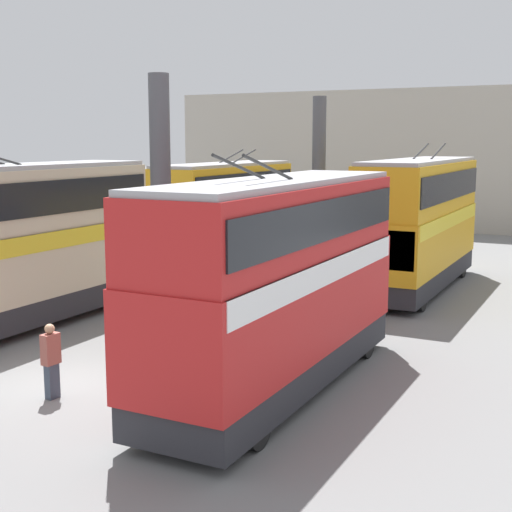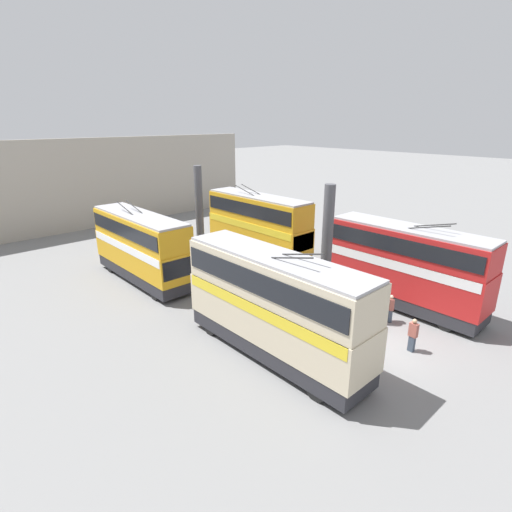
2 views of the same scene
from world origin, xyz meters
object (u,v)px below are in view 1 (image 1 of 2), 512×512
(bus_left_far, at_px, (419,216))
(person_aisle_foreground, at_px, (51,359))
(bus_right_near, at_px, (20,236))
(bus_left_near, at_px, (278,272))
(bus_right_mid, at_px, (226,207))
(person_by_left_row, at_px, (180,347))
(oil_drum, at_px, (239,275))

(bus_left_far, xyz_separation_m, person_aisle_foreground, (-15.95, 4.40, -2.00))
(bus_left_far, relative_size, bus_right_near, 0.98)
(bus_left_near, distance_m, bus_right_mid, 17.54)
(bus_left_far, relative_size, person_by_left_row, 6.05)
(bus_left_near, relative_size, person_by_left_row, 5.80)
(bus_right_mid, xyz_separation_m, oil_drum, (-4.14, -2.93, -2.32))
(bus_left_near, bearing_deg, bus_right_mid, 33.56)
(bus_left_far, distance_m, person_aisle_foreground, 16.67)
(person_aisle_foreground, relative_size, person_by_left_row, 1.07)
(bus_left_far, bearing_deg, oil_drum, 110.58)
(person_aisle_foreground, bearing_deg, bus_right_near, -34.62)
(bus_right_near, relative_size, person_by_left_row, 6.19)
(person_aisle_foreground, bearing_deg, bus_right_mid, -68.00)
(oil_drum, bearing_deg, bus_right_mid, 35.33)
(bus_right_mid, xyz_separation_m, person_aisle_foreground, (-17.55, -5.30, -1.82))
(bus_left_near, xyz_separation_m, bus_right_mid, (14.62, 9.70, -0.10))
(bus_right_mid, bearing_deg, bus_left_near, -146.44)
(bus_left_far, distance_m, person_by_left_row, 13.98)
(person_by_left_row, bearing_deg, oil_drum, 151.95)
(bus_left_near, distance_m, bus_left_far, 13.02)
(bus_left_near, relative_size, oil_drum, 10.80)
(bus_right_mid, distance_m, person_aisle_foreground, 18.43)
(bus_left_far, relative_size, oil_drum, 11.27)
(bus_left_near, bearing_deg, person_by_left_row, 103.99)
(bus_right_mid, bearing_deg, person_by_left_row, -154.39)
(person_aisle_foreground, bearing_deg, oil_drum, -74.80)
(bus_right_near, bearing_deg, oil_drum, -18.07)
(bus_left_near, bearing_deg, person_aisle_foreground, 123.74)
(bus_right_mid, relative_size, oil_drum, 10.92)
(bus_left_near, xyz_separation_m, oil_drum, (10.48, 6.76, -2.42))
(bus_right_near, bearing_deg, person_by_left_row, -105.93)
(bus_right_near, xyz_separation_m, oil_drum, (8.99, -2.93, -2.50))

